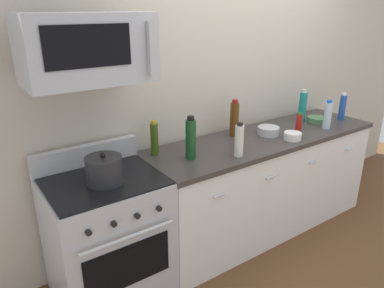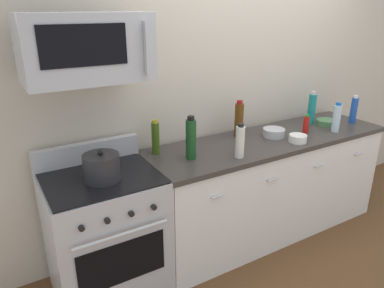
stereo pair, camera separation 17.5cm
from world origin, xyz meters
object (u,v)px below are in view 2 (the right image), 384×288
bottle_soda_blue (354,110)px  microwave (86,48)px  range_oven (106,234)px  bottle_vinegar_white (240,141)px  bottle_wine_amber (239,120)px  bowl_white_ceramic (298,138)px  bowl_green_glaze (326,122)px  bowl_steel_prep (274,132)px  bottle_wine_green (191,139)px  bottle_hot_sauce_red (306,125)px  stockpot (102,167)px  bottle_olive_oil (156,138)px  bottle_sparkling_teal (312,108)px  bottle_water_clear (337,118)px

bottle_soda_blue → microwave: bearing=177.2°
bottle_soda_blue → range_oven: bearing=178.3°
bottle_vinegar_white → bottle_wine_amber: bearing=53.5°
bowl_white_ceramic → bowl_green_glaze: size_ratio=0.82×
bottle_vinegar_white → bowl_steel_prep: bearing=21.8°
bottle_soda_blue → bowl_white_ceramic: size_ratio=1.84×
bottle_wine_green → bottle_hot_sauce_red: bottle_wine_green is taller
bowl_white_ceramic → stockpot: size_ratio=0.63×
range_oven → bottle_olive_oil: bottle_olive_oil is taller
bowl_white_ceramic → bowl_green_glaze: (0.58, 0.20, -0.01)m
bottle_sparkling_teal → bowl_steel_prep: size_ratio=1.66×
bottle_wine_green → bottle_soda_blue: bottle_wine_green is taller
microwave → bowl_white_ceramic: 1.82m
bottle_vinegar_white → bottle_olive_oil: bottle_olive_oil is taller
range_oven → bowl_white_ceramic: size_ratio=7.29×
bottle_soda_blue → bowl_steel_prep: (-0.93, 0.09, -0.09)m
microwave → bottle_water_clear: 2.24m
bottle_wine_green → bottle_olive_oil: bearing=130.4°
microwave → bottle_olive_oil: bearing=15.4°
bottle_wine_green → bottle_olive_oil: 0.28m
bottle_water_clear → bottle_vinegar_white: (-1.11, -0.03, -0.00)m
bottle_olive_oil → bowl_green_glaze: bearing=-5.8°
bottle_water_clear → bottle_olive_oil: size_ratio=0.99×
bottle_sparkling_teal → bottle_water_clear: 0.28m
bottle_wine_green → bowl_white_ceramic: size_ratio=2.22×
bottle_vinegar_white → bowl_white_ceramic: bottle_vinegar_white is taller
bottle_soda_blue → bottle_hot_sauce_red: bearing=179.4°
stockpot → bottle_wine_green: bearing=1.6°
range_oven → stockpot: bearing=-90.0°
stockpot → bottle_sparkling_teal: bearing=4.6°
microwave → bottle_soda_blue: bearing=-2.8°
range_oven → bowl_white_ceramic: range_oven is taller
bottle_wine_green → bottle_soda_blue: 1.79m
bottle_olive_oil → bowl_steel_prep: (1.05, -0.17, -0.09)m
bottle_sparkling_teal → bottle_vinegar_white: (-1.10, -0.32, -0.02)m
bowl_white_ceramic → bottle_hot_sauce_red: bearing=29.1°
microwave → stockpot: (-0.00, -0.10, -0.74)m
bottle_water_clear → bottle_wine_green: bottle_wine_green is taller
bottle_hot_sauce_red → bowl_steel_prep: bottle_hot_sauce_red is taller
bottle_wine_green → microwave: bearing=173.4°
bottle_sparkling_teal → bottle_vinegar_white: 1.15m
bottle_wine_amber → bowl_green_glaze: bottle_wine_amber is taller
bowl_steel_prep → stockpot: bearing=-177.5°
range_oven → bottle_water_clear: (2.11, -0.17, 0.58)m
bottle_water_clear → bowl_green_glaze: 0.22m
bottle_hot_sauce_red → bowl_green_glaze: 0.37m
bottle_wine_green → bottle_olive_oil: size_ratio=1.20×
bottle_soda_blue → bottle_hot_sauce_red: (-0.63, 0.01, -0.05)m
bowl_white_ceramic → stockpot: 1.63m
microwave → stockpot: microwave is taller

